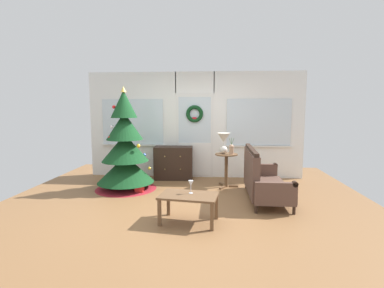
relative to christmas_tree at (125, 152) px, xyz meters
name	(u,v)px	position (x,y,z in m)	size (l,w,h in m)	color
ground_plane	(187,203)	(1.37, -0.86, -0.78)	(6.76, 6.76, 0.00)	brown
back_wall_with_door	(195,125)	(1.37, 1.22, 0.51)	(5.20, 0.19, 2.55)	white
christmas_tree	(125,152)	(0.00, 0.00, 0.00)	(1.27, 1.27, 2.13)	#4C331E
dresser_cabinet	(173,163)	(0.88, 0.93, -0.39)	(0.92, 0.48, 0.78)	black
settee_sofa	(261,179)	(2.72, -0.50, -0.40)	(0.73, 1.62, 0.96)	black
side_table	(226,164)	(2.10, 0.30, -0.27)	(0.50, 0.48, 0.72)	brown
table_lamp	(224,140)	(2.04, 0.34, 0.23)	(0.28, 0.28, 0.44)	silver
flower_vase	(231,149)	(2.20, 0.24, 0.06)	(0.11, 0.10, 0.35)	tan
coffee_table	(189,199)	(1.48, -1.71, -0.42)	(0.90, 0.63, 0.42)	brown
wine_glass	(191,184)	(1.50, -1.64, -0.21)	(0.08, 0.08, 0.20)	silver
gift_box	(139,188)	(0.36, -0.26, -0.69)	(0.17, 0.15, 0.17)	red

